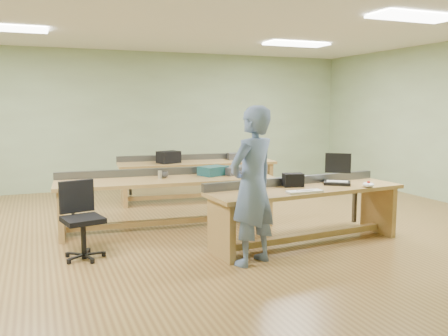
{
  "coord_description": "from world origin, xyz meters",
  "views": [
    {
      "loc": [
        -2.16,
        -6.5,
        1.83
      ],
      "look_at": [
        0.19,
        -0.6,
        0.98
      ],
      "focal_mm": 38.0,
      "sensor_mm": 36.0,
      "label": 1
    }
  ],
  "objects_px": {
    "task_chair": "(82,230)",
    "parts_bin_teal": "(213,171)",
    "camera_bag": "(293,180)",
    "workbench_mid": "(167,191)",
    "laptop_base": "(337,183)",
    "mug": "(164,175)",
    "workbench_front": "(305,202)",
    "person": "(252,186)",
    "workbench_back": "(197,171)",
    "parts_bin_grey": "(235,170)",
    "drinks_can": "(160,174)"
  },
  "relations": [
    {
      "from": "laptop_base",
      "to": "camera_bag",
      "type": "bearing_deg",
      "value": -150.29
    },
    {
      "from": "workbench_front",
      "to": "mug",
      "type": "distance_m",
      "value": 2.16
    },
    {
      "from": "mug",
      "to": "task_chair",
      "type": "bearing_deg",
      "value": -140.56
    },
    {
      "from": "parts_bin_teal",
      "to": "parts_bin_grey",
      "type": "bearing_deg",
      "value": -0.89
    },
    {
      "from": "workbench_front",
      "to": "camera_bag",
      "type": "distance_m",
      "value": 0.34
    },
    {
      "from": "laptop_base",
      "to": "parts_bin_grey",
      "type": "xyz_separation_m",
      "value": [
        -0.92,
        1.43,
        0.04
      ]
    },
    {
      "from": "person",
      "to": "parts_bin_teal",
      "type": "bearing_deg",
      "value": -121.94
    },
    {
      "from": "workbench_front",
      "to": "workbench_mid",
      "type": "xyz_separation_m",
      "value": [
        -1.49,
        1.46,
        0.01
      ]
    },
    {
      "from": "workbench_mid",
      "to": "task_chair",
      "type": "distance_m",
      "value": 1.67
    },
    {
      "from": "parts_bin_teal",
      "to": "workbench_front",
      "type": "bearing_deg",
      "value": -63.79
    },
    {
      "from": "drinks_can",
      "to": "mug",
      "type": "bearing_deg",
      "value": 21.71
    },
    {
      "from": "workbench_mid",
      "to": "laptop_base",
      "type": "xyz_separation_m",
      "value": [
        2.04,
        -1.39,
        0.21
      ]
    },
    {
      "from": "workbench_mid",
      "to": "drinks_can",
      "type": "bearing_deg",
      "value": 162.16
    },
    {
      "from": "workbench_back",
      "to": "person",
      "type": "bearing_deg",
      "value": -93.27
    },
    {
      "from": "workbench_mid",
      "to": "mug",
      "type": "bearing_deg",
      "value": 108.53
    },
    {
      "from": "camera_bag",
      "to": "parts_bin_teal",
      "type": "xyz_separation_m",
      "value": [
        -0.63,
        1.36,
        -0.02
      ]
    },
    {
      "from": "workbench_mid",
      "to": "person",
      "type": "distance_m",
      "value": 2.04
    },
    {
      "from": "workbench_back",
      "to": "drinks_can",
      "type": "height_order",
      "value": "drinks_can"
    },
    {
      "from": "person",
      "to": "task_chair",
      "type": "height_order",
      "value": "person"
    },
    {
      "from": "camera_bag",
      "to": "parts_bin_teal",
      "type": "bearing_deg",
      "value": 126.6
    },
    {
      "from": "laptop_base",
      "to": "workbench_back",
      "type": "bearing_deg",
      "value": 142.58
    },
    {
      "from": "workbench_back",
      "to": "laptop_base",
      "type": "bearing_deg",
      "value": -67.86
    },
    {
      "from": "task_chair",
      "to": "mug",
      "type": "distance_m",
      "value": 1.74
    },
    {
      "from": "workbench_mid",
      "to": "person",
      "type": "relative_size",
      "value": 1.78
    },
    {
      "from": "workbench_back",
      "to": "parts_bin_teal",
      "type": "height_order",
      "value": "parts_bin_teal"
    },
    {
      "from": "camera_bag",
      "to": "task_chair",
      "type": "height_order",
      "value": "camera_bag"
    },
    {
      "from": "task_chair",
      "to": "parts_bin_teal",
      "type": "distance_m",
      "value": 2.37
    },
    {
      "from": "camera_bag",
      "to": "parts_bin_grey",
      "type": "relative_size",
      "value": 0.59
    },
    {
      "from": "task_chair",
      "to": "parts_bin_grey",
      "type": "xyz_separation_m",
      "value": [
        2.44,
        1.04,
        0.47
      ]
    },
    {
      "from": "workbench_front",
      "to": "workbench_mid",
      "type": "height_order",
      "value": "same"
    },
    {
      "from": "workbench_back",
      "to": "parts_bin_teal",
      "type": "xyz_separation_m",
      "value": [
        -0.33,
        -1.8,
        0.26
      ]
    },
    {
      "from": "task_chair",
      "to": "parts_bin_teal",
      "type": "xyz_separation_m",
      "value": [
        2.07,
        1.04,
        0.48
      ]
    },
    {
      "from": "person",
      "to": "parts_bin_teal",
      "type": "relative_size",
      "value": 4.57
    },
    {
      "from": "parts_bin_teal",
      "to": "camera_bag",
      "type": "bearing_deg",
      "value": -64.98
    },
    {
      "from": "camera_bag",
      "to": "task_chair",
      "type": "relative_size",
      "value": 0.28
    },
    {
      "from": "camera_bag",
      "to": "task_chair",
      "type": "bearing_deg",
      "value": -175.06
    },
    {
      "from": "parts_bin_grey",
      "to": "camera_bag",
      "type": "bearing_deg",
      "value": -78.92
    },
    {
      "from": "camera_bag",
      "to": "task_chair",
      "type": "distance_m",
      "value": 2.77
    },
    {
      "from": "drinks_can",
      "to": "person",
      "type": "bearing_deg",
      "value": -73.71
    },
    {
      "from": "mug",
      "to": "drinks_can",
      "type": "xyz_separation_m",
      "value": [
        -0.07,
        -0.03,
        0.01
      ]
    },
    {
      "from": "parts_bin_teal",
      "to": "drinks_can",
      "type": "relative_size",
      "value": 3.44
    },
    {
      "from": "workbench_mid",
      "to": "person",
      "type": "xyz_separation_m",
      "value": [
        0.49,
        -1.95,
        0.35
      ]
    },
    {
      "from": "workbench_mid",
      "to": "workbench_front",
      "type": "bearing_deg",
      "value": -40.12
    },
    {
      "from": "mug",
      "to": "parts_bin_grey",
      "type": "bearing_deg",
      "value": -1.5
    },
    {
      "from": "camera_bag",
      "to": "drinks_can",
      "type": "bearing_deg",
      "value": 149.03
    },
    {
      "from": "person",
      "to": "drinks_can",
      "type": "bearing_deg",
      "value": -98.17
    },
    {
      "from": "person",
      "to": "mug",
      "type": "distance_m",
      "value": 2.08
    },
    {
      "from": "workbench_back",
      "to": "parts_bin_teal",
      "type": "distance_m",
      "value": 1.85
    },
    {
      "from": "workbench_back",
      "to": "mug",
      "type": "relative_size",
      "value": 26.21
    },
    {
      "from": "task_chair",
      "to": "drinks_can",
      "type": "distance_m",
      "value": 1.68
    }
  ]
}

